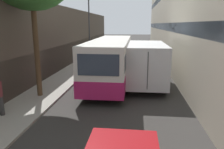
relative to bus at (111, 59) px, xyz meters
The scene contains 6 objects.
ground_plane 1.97m from the bus, 51.13° to the right, with size 150.00×150.00×0.00m, color #33302D.
sidewalk_left 4.00m from the bus, 165.68° to the right, with size 2.38×60.00×0.11m.
building_left_shopfront 6.02m from the bus, behind, with size 2.40×60.00×5.58m.
bus is the anchor object (origin of this frame).
box_truck 2.38m from the bus, ahead, with size 2.42×7.72×2.80m.
street_lamp 6.65m from the bus, 117.18° to the left, with size 0.36×0.80×6.85m.
Camera 1 is at (1.01, 0.77, 4.01)m, focal length 35.00 mm.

